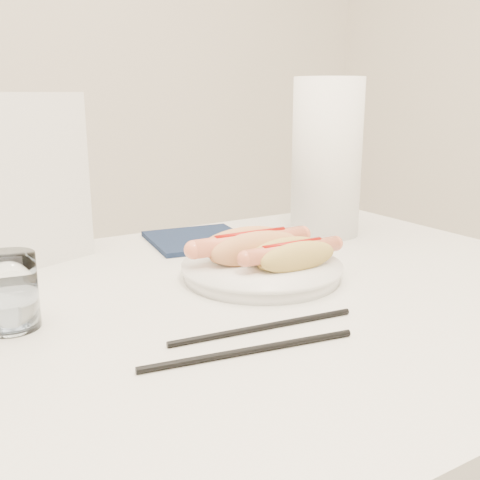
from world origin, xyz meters
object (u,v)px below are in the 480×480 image
table (201,344)px  paper_towel_roll (327,158)px  hotdog_left (251,247)px  plate (262,272)px  hotdog_right (292,255)px  napkin_box (15,180)px  water_glass (9,292)px

table → paper_towel_roll: bearing=28.8°
hotdog_left → plate: bearing=-79.1°
hotdog_right → napkin_box: (-0.32, 0.31, 0.09)m
plate → paper_towel_roll: bearing=33.1°
table → paper_towel_roll: 0.48m
hotdog_left → hotdog_right: hotdog_left is taller
table → water_glass: 0.25m
table → napkin_box: bearing=117.1°
plate → paper_towel_roll: size_ratio=0.78×
plate → hotdog_right: (0.03, -0.03, 0.03)m
napkin_box → paper_towel_roll: 0.55m
paper_towel_roll → napkin_box: bearing=168.8°
hotdog_left → napkin_box: 0.39m
hotdog_right → hotdog_left: bearing=120.9°
table → paper_towel_roll: (0.38, 0.21, 0.21)m
table → napkin_box: napkin_box is taller
table → napkin_box: size_ratio=4.47×
plate → napkin_box: 0.42m
table → napkin_box: 0.40m
plate → water_glass: (-0.35, -0.00, 0.04)m
table → hotdog_left: hotdog_left is taller
water_glass → napkin_box: size_ratio=0.33×
table → water_glass: (-0.23, 0.04, 0.10)m
plate → hotdog_left: bearing=98.3°
hotdog_right → water_glass: size_ratio=1.78×
hotdog_left → water_glass: (-0.35, -0.03, 0.00)m
hotdog_right → paper_towel_roll: paper_towel_roll is taller
plate → paper_towel_roll: paper_towel_roll is taller
plate → water_glass: bearing=-179.9°
table → plate: bearing=18.7°
table → hotdog_right: hotdog_right is taller
paper_towel_roll → plate: bearing=-146.9°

